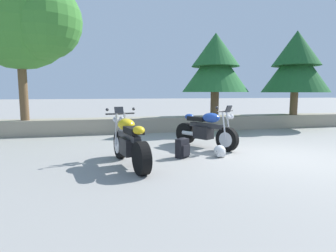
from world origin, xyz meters
name	(u,v)px	position (x,y,z in m)	size (l,w,h in m)	color
ground_plane	(278,157)	(0.00, 0.00, 0.00)	(120.00, 120.00, 0.00)	gray
stone_wall	(205,123)	(0.00, 4.80, 0.28)	(36.00, 0.80, 0.55)	gray
motorcycle_yellow_near_left	(129,142)	(-3.48, 0.04, 0.49)	(0.81, 2.05, 1.18)	black
motorcycle_blue_centre	(206,130)	(-1.27, 1.42, 0.49)	(1.21, 1.86, 1.18)	black
rider_backpack	(182,147)	(-2.22, 0.42, 0.24)	(0.35, 0.34, 0.47)	black
rider_helmet	(220,151)	(-1.35, 0.28, 0.14)	(0.28, 0.28, 0.28)	silver
leafy_tree_far_left	(23,14)	(-6.40, 4.56, 4.03)	(3.91, 3.72, 5.43)	brown
pine_tree_mid_left	(215,64)	(0.31, 4.56, 2.59)	(2.58, 2.58, 3.22)	brown
pine_tree_mid_right	(296,63)	(3.92, 4.58, 2.71)	(2.72, 2.72, 3.49)	brown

